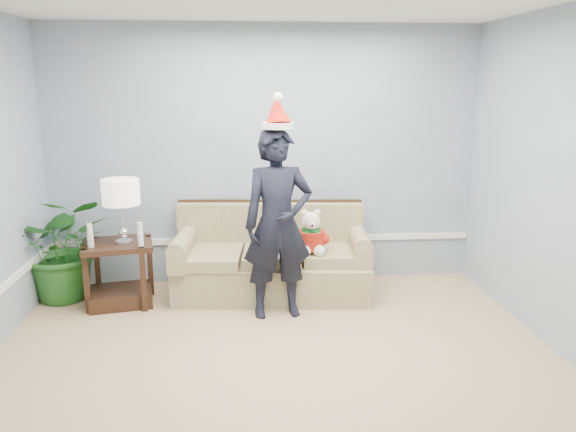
{
  "coord_description": "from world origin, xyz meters",
  "views": [
    {
      "loc": [
        -0.24,
        -3.37,
        2.11
      ],
      "look_at": [
        0.17,
        1.55,
        0.93
      ],
      "focal_mm": 35.0,
      "sensor_mm": 36.0,
      "label": 1
    }
  ],
  "objects_px": {
    "man": "(278,224)",
    "teddy_bear": "(311,237)",
    "sofa": "(272,262)",
    "houseplant": "(65,247)",
    "table_lamp": "(121,195)",
    "side_table": "(120,280)"
  },
  "relations": [
    {
      "from": "houseplant",
      "to": "man",
      "type": "bearing_deg",
      "value": -15.56
    },
    {
      "from": "side_table",
      "to": "houseplant",
      "type": "height_order",
      "value": "houseplant"
    },
    {
      "from": "sofa",
      "to": "side_table",
      "type": "bearing_deg",
      "value": -168.07
    },
    {
      "from": "sofa",
      "to": "man",
      "type": "xyz_separation_m",
      "value": [
        0.03,
        -0.57,
        0.54
      ]
    },
    {
      "from": "side_table",
      "to": "table_lamp",
      "type": "relative_size",
      "value": 1.19
    },
    {
      "from": "man",
      "to": "teddy_bear",
      "type": "relative_size",
      "value": 3.91
    },
    {
      "from": "table_lamp",
      "to": "man",
      "type": "bearing_deg",
      "value": -12.89
    },
    {
      "from": "table_lamp",
      "to": "sofa",
      "type": "bearing_deg",
      "value": 9.53
    },
    {
      "from": "side_table",
      "to": "table_lamp",
      "type": "height_order",
      "value": "table_lamp"
    },
    {
      "from": "sofa",
      "to": "man",
      "type": "relative_size",
      "value": 1.16
    },
    {
      "from": "sofa",
      "to": "side_table",
      "type": "relative_size",
      "value": 2.72
    },
    {
      "from": "sofa",
      "to": "teddy_bear",
      "type": "distance_m",
      "value": 0.53
    },
    {
      "from": "side_table",
      "to": "man",
      "type": "relative_size",
      "value": 0.43
    },
    {
      "from": "sofa",
      "to": "houseplant",
      "type": "bearing_deg",
      "value": -175.5
    },
    {
      "from": "sofa",
      "to": "side_table",
      "type": "height_order",
      "value": "sofa"
    },
    {
      "from": "side_table",
      "to": "teddy_bear",
      "type": "height_order",
      "value": "teddy_bear"
    },
    {
      "from": "sofa",
      "to": "houseplant",
      "type": "relative_size",
      "value": 1.9
    },
    {
      "from": "table_lamp",
      "to": "teddy_bear",
      "type": "height_order",
      "value": "table_lamp"
    },
    {
      "from": "man",
      "to": "teddy_bear",
      "type": "bearing_deg",
      "value": 38.6
    },
    {
      "from": "side_table",
      "to": "teddy_bear",
      "type": "relative_size",
      "value": 1.66
    },
    {
      "from": "table_lamp",
      "to": "houseplant",
      "type": "relative_size",
      "value": 0.59
    },
    {
      "from": "table_lamp",
      "to": "man",
      "type": "height_order",
      "value": "man"
    }
  ]
}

